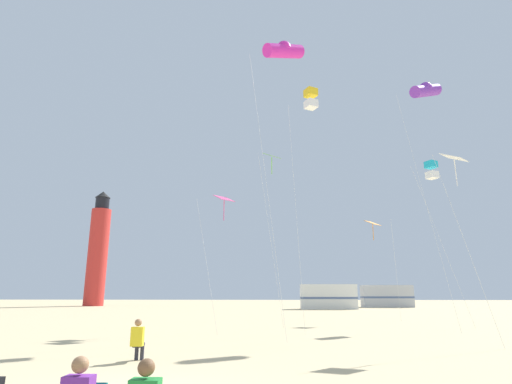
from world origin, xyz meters
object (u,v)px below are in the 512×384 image
kite_flyer_standing (138,339)px  kite_diamond_orange (374,226)px  kite_tube_magenta (284,50)px  rv_van_silver (387,296)px  kite_box_gold (311,99)px  lighthouse_distant (98,251)px  rv_van_white (328,297)px  kite_diamond_lime (272,162)px  kite_box_cyan (431,170)px  kite_diamond_rainbow (223,203)px  kite_tube_violet (426,90)px  kite_diamond_white (455,163)px

kite_flyer_standing → kite_diamond_orange: size_ratio=0.17×
kite_tube_magenta → rv_van_silver: kite_tube_magenta is taller
kite_box_gold → lighthouse_distant: (-28.54, 37.69, -4.57)m
kite_diamond_orange → kite_tube_magenta: size_ratio=0.46×
lighthouse_distant → rv_van_white: size_ratio=2.59×
kite_flyer_standing → kite_diamond_lime: (3.66, 12.24, 9.20)m
kite_box_cyan → kite_box_gold: bearing=-150.4°
kite_diamond_rainbow → kite_box_gold: size_ratio=0.54×
kite_tube_magenta → kite_tube_violet: bearing=24.8°
kite_diamond_white → rv_van_silver: 40.51m
kite_diamond_white → kite_tube_magenta: (-6.85, 2.27, 6.94)m
kite_diamond_orange → kite_tube_magenta: 13.89m
kite_diamond_lime → kite_flyer_standing: bearing=-106.6°
rv_van_white → rv_van_silver: 10.52m
kite_diamond_orange → kite_diamond_lime: kite_diamond_lime is taller
kite_flyer_standing → lighthouse_distant: size_ratio=0.07×
rv_van_white → kite_diamond_rainbow: bearing=-108.2°
kite_box_cyan → kite_diamond_orange: kite_box_cyan is taller
kite_tube_violet → kite_box_gold: bearing=-168.1°
kite_box_gold → kite_diamond_orange: bearing=57.6°
kite_diamond_orange → kite_diamond_white: (0.66, -12.10, 0.68)m
rv_van_white → kite_flyer_standing: bearing=-105.9°
kite_diamond_lime → kite_tube_violet: 10.09m
kite_diamond_white → rv_van_white: (-1.63, 33.12, -5.64)m
kite_diamond_rainbow → kite_tube_magenta: 8.49m
kite_diamond_white → kite_tube_magenta: kite_tube_magenta is taller
kite_diamond_white → rv_van_silver: size_ratio=1.15×
kite_diamond_rainbow → rv_van_white: size_ratio=1.07×
kite_diamond_white → rv_van_white: bearing=92.8°
kite_diamond_rainbow → kite_diamond_orange: bearing=37.9°
kite_diamond_orange → rv_van_white: size_ratio=1.04×
kite_box_gold → rv_van_silver: bearing=70.9°
kite_diamond_orange → kite_box_cyan: bearing=-42.1°
kite_diamond_orange → kite_tube_violet: kite_tube_violet is taller
kite_diamond_white → rv_van_white: 33.63m
lighthouse_distant → rv_van_silver: 41.19m
kite_flyer_standing → kite_tube_violet: (12.86, 10.38, 12.90)m
kite_box_cyan → kite_box_gold: 9.56m
kite_flyer_standing → kite_tube_magenta: 15.50m
lighthouse_distant → rv_van_white: 34.18m
kite_flyer_standing → kite_box_gold: (5.95, 8.93, 11.80)m
kite_diamond_lime → kite_tube_magenta: size_ratio=0.71×
kite_diamond_rainbow → kite_diamond_white: 11.21m
kite_tube_magenta → rv_van_white: kite_tube_magenta is taller
kite_diamond_white → kite_box_gold: bearing=138.7°
kite_box_gold → rv_van_white: size_ratio=2.00×
kite_flyer_standing → kite_box_cyan: bearing=-140.1°
lighthouse_distant → kite_diamond_rainbow: bearing=-57.8°
kite_box_gold → rv_van_white: (3.72, 28.42, -11.02)m
kite_flyer_standing → kite_box_cyan: kite_box_cyan is taller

